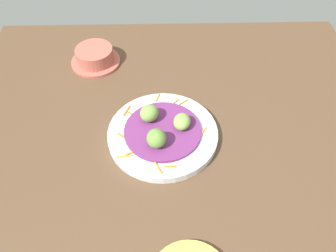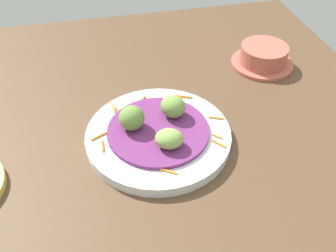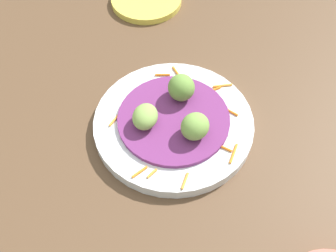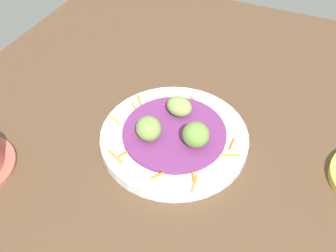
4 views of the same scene
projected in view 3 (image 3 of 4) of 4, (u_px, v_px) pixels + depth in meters
The scene contains 8 objects.
table_surface at pixel (161, 105), 72.37cm from camera, with size 110.00×110.00×2.00cm, color brown.
main_plate at pixel (175, 124), 67.36cm from camera, with size 26.52×26.52×1.99cm, color silver.
cabbage_bed at pixel (175, 119), 66.25cm from camera, with size 18.50×18.50×0.77cm, color #702D6B.
carrot_garnish at pixel (190, 121), 66.24cm from camera, with size 25.03×21.47×0.40cm.
guac_scoop_left at pixel (147, 117), 63.94cm from camera, with size 4.89×4.02×3.30cm, color #84A851.
guac_scoop_center at pixel (197, 126), 62.27cm from camera, with size 4.30×4.71×4.16cm, color #759E47.
guac_scoop_right at pixel (183, 88), 66.81cm from camera, with size 4.63×4.47×4.51cm, color olive.
side_plate_small at pixel (148, 0), 87.83cm from camera, with size 15.28×15.28×1.34cm, color #E0CC4C.
Camera 3 is at (-46.10, 0.29, 56.93)cm, focal length 43.17 mm.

